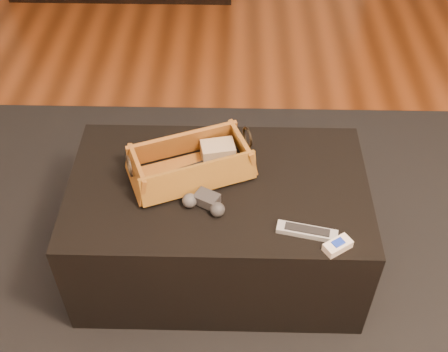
{
  "coord_description": "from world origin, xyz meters",
  "views": [
    {
      "loc": [
        -0.02,
        -1.05,
        1.76
      ],
      "look_at": [
        -0.05,
        0.23,
        0.49
      ],
      "focal_mm": 45.0,
      "sensor_mm": 36.0,
      "label": 1
    }
  ],
  "objects_px": {
    "ottoman": "(219,225)",
    "silver_remote": "(307,231)",
    "wicker_basket": "(191,164)",
    "cream_gadget": "(338,246)",
    "tv_remote": "(187,173)",
    "game_controller": "(205,203)"
  },
  "relations": [
    {
      "from": "ottoman",
      "to": "silver_remote",
      "type": "xyz_separation_m",
      "value": [
        0.28,
        -0.2,
        0.22
      ]
    },
    {
      "from": "tv_remote",
      "to": "cream_gadget",
      "type": "distance_m",
      "value": 0.55
    },
    {
      "from": "game_controller",
      "to": "silver_remote",
      "type": "distance_m",
      "value": 0.33
    },
    {
      "from": "wicker_basket",
      "to": "ottoman",
      "type": "bearing_deg",
      "value": -26.49
    },
    {
      "from": "ottoman",
      "to": "silver_remote",
      "type": "bearing_deg",
      "value": -36.22
    },
    {
      "from": "ottoman",
      "to": "silver_remote",
      "type": "distance_m",
      "value": 0.41
    },
    {
      "from": "game_controller",
      "to": "wicker_basket",
      "type": "bearing_deg",
      "value": 109.47
    },
    {
      "from": "game_controller",
      "to": "cream_gadget",
      "type": "xyz_separation_m",
      "value": [
        0.4,
        -0.15,
        -0.01
      ]
    },
    {
      "from": "wicker_basket",
      "to": "cream_gadget",
      "type": "bearing_deg",
      "value": -33.84
    },
    {
      "from": "wicker_basket",
      "to": "game_controller",
      "type": "distance_m",
      "value": 0.16
    },
    {
      "from": "ottoman",
      "to": "wicker_basket",
      "type": "xyz_separation_m",
      "value": [
        -0.09,
        0.05,
        0.26
      ]
    },
    {
      "from": "game_controller",
      "to": "cream_gadget",
      "type": "distance_m",
      "value": 0.43
    },
    {
      "from": "tv_remote",
      "to": "silver_remote",
      "type": "height_order",
      "value": "tv_remote"
    },
    {
      "from": "game_controller",
      "to": "silver_remote",
      "type": "bearing_deg",
      "value": -17.35
    },
    {
      "from": "tv_remote",
      "to": "cream_gadget",
      "type": "relative_size",
      "value": 2.25
    },
    {
      "from": "wicker_basket",
      "to": "cream_gadget",
      "type": "relative_size",
      "value": 4.75
    },
    {
      "from": "silver_remote",
      "to": "cream_gadget",
      "type": "height_order",
      "value": "cream_gadget"
    },
    {
      "from": "tv_remote",
      "to": "wicker_basket",
      "type": "xyz_separation_m",
      "value": [
        0.01,
        0.02,
        0.02
      ]
    },
    {
      "from": "ottoman",
      "to": "tv_remote",
      "type": "relative_size",
      "value": 4.69
    },
    {
      "from": "tv_remote",
      "to": "game_controller",
      "type": "relative_size",
      "value": 1.41
    },
    {
      "from": "game_controller",
      "to": "silver_remote",
      "type": "relative_size",
      "value": 0.8
    },
    {
      "from": "tv_remote",
      "to": "game_controller",
      "type": "bearing_deg",
      "value": -90.4
    }
  ]
}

